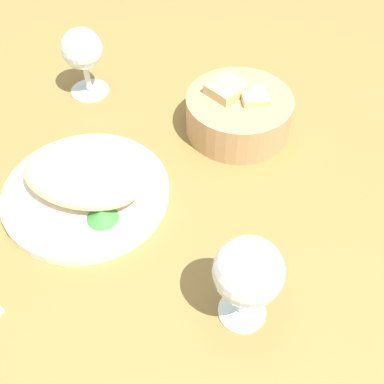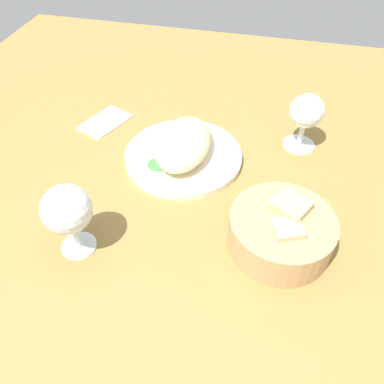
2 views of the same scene
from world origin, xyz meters
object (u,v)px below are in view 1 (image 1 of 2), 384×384
(plate, at_px, (86,193))
(wine_glass_far, at_px, (82,52))
(bread_basket, at_px, (238,113))
(wine_glass_near, at_px, (248,273))

(plate, relative_size, wine_glass_far, 1.97)
(plate, bearing_deg, bread_basket, 50.02)
(bread_basket, bearing_deg, wine_glass_far, 175.52)
(plate, distance_m, wine_glass_near, 0.29)
(bread_basket, height_order, wine_glass_far, wine_glass_far)
(plate, xyz_separation_m, bread_basket, (0.17, 0.20, 0.03))
(bread_basket, distance_m, wine_glass_far, 0.28)
(plate, bearing_deg, wine_glass_near, -23.86)
(wine_glass_near, bearing_deg, plate, 156.14)
(plate, height_order, wine_glass_far, wine_glass_far)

